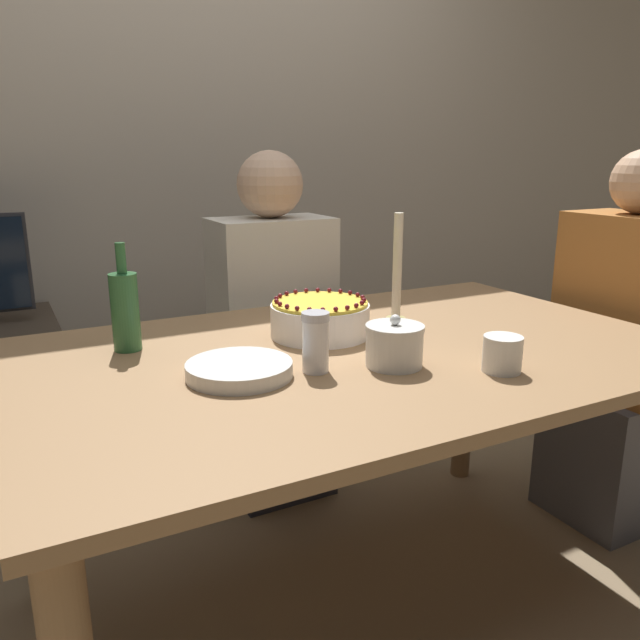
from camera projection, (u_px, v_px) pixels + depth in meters
ground_plane at (355, 606)px, 1.70m from camera, size 12.00×12.00×0.00m
wall_behind at (185, 128)px, 2.56m from camera, size 8.00×0.05×2.60m
dining_table at (359, 386)px, 1.54m from camera, size 1.59×1.00×0.74m
cake at (320, 318)px, 1.61m from camera, size 0.26×0.26×0.10m
sugar_bowl at (394, 345)px, 1.38m from camera, size 0.13×0.13×0.12m
sugar_shaker at (315, 342)px, 1.33m from camera, size 0.06×0.06×0.13m
plate_stack at (239, 369)px, 1.32m from camera, size 0.23×0.23×0.03m
candle at (397, 279)px, 1.70m from camera, size 0.05×0.05×0.31m
bottle at (125, 310)px, 1.48m from camera, size 0.07×0.07×0.26m
cup at (502, 354)px, 1.34m from camera, size 0.08×0.08×0.08m
person_man_blue_shirt at (273, 349)px, 2.20m from camera, size 0.40×0.34×1.21m
person_woman_floral at (620, 367)px, 2.02m from camera, size 0.34×0.40×1.21m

